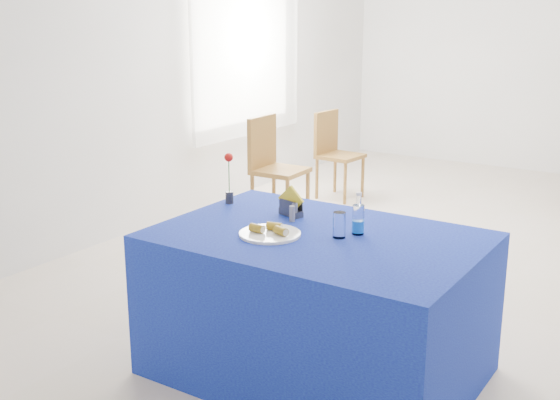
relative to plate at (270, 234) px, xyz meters
The scene contains 15 objects.
floor 2.31m from the plate, 85.82° to the left, with size 7.00×7.00×0.00m, color beige.
room_shell 2.39m from the plate, 85.82° to the left, with size 7.00×7.00×7.00m.
window_pane 3.85m from the plate, 127.87° to the left, with size 0.04×1.50×1.60m, color white.
curtain 3.80m from the plate, 127.02° to the left, with size 0.04×1.75×1.85m, color white.
plate is the anchor object (origin of this frame).
drinking_glass 0.35m from the plate, 27.13° to the left, with size 0.06×0.06×0.13m, color white.
salt_shaker 0.27m from the plate, 97.30° to the left, with size 0.03×0.03×0.09m, color slate.
pepper_shaker 0.32m from the plate, 99.10° to the left, with size 0.03×0.03×0.09m, color slate.
blue_table 0.46m from the plate, 37.25° to the left, with size 1.60×1.10×0.76m.
water_bottle 0.45m from the plate, 35.94° to the left, with size 0.06×0.06×0.21m.
napkin_holder 0.37m from the plate, 105.55° to the left, with size 0.16×0.10×0.17m.
rose_vase 0.66m from the plate, 145.22° to the left, with size 0.05×0.05×0.30m.
chair_win_a 2.78m from the plate, 123.49° to the left, with size 0.43×0.43×0.94m.
chair_win_b 3.64m from the plate, 113.73° to the left, with size 0.42×0.42×0.87m.
banana_pieces 0.03m from the plate, 16.01° to the left, with size 0.20×0.12×0.04m.
Camera 1 is at (1.69, -4.93, 1.85)m, focal length 45.00 mm.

